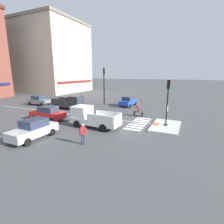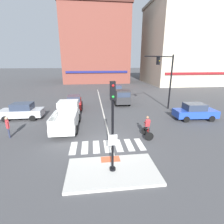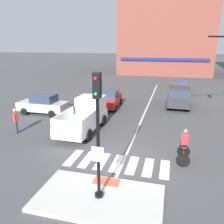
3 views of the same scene
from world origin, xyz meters
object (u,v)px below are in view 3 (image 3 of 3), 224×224
at_px(pickup_truck_charcoal_eastbound_far, 179,97).
at_px(pedestrian_at_curb_left, 16,119).
at_px(car_silver_cross_left, 43,104).
at_px(car_red_westbound_far, 109,99).
at_px(cyclist, 184,145).
at_px(signal_pole, 98,127).
at_px(pickup_truck_white_westbound_near, 85,116).
at_px(car_grey_eastbound_distant, 181,86).

relative_size(pickup_truck_charcoal_eastbound_far, pedestrian_at_curb_left, 3.07).
relative_size(car_silver_cross_left, pedestrian_at_curb_left, 2.47).
height_order(car_red_westbound_far, pedestrian_at_curb_left, pedestrian_at_curb_left).
bearing_deg(car_silver_cross_left, cyclist, -27.15).
relative_size(car_red_westbound_far, pickup_truck_charcoal_eastbound_far, 0.82).
bearing_deg(car_red_westbound_far, signal_pole, -76.37).
bearing_deg(signal_pole, pickup_truck_charcoal_eastbound_far, 78.22).
distance_m(car_red_westbound_far, car_silver_cross_left, 5.90).
distance_m(pickup_truck_white_westbound_near, pickup_truck_charcoal_eastbound_far, 9.87).
distance_m(signal_pole, pickup_truck_charcoal_eastbound_far, 15.06).
bearing_deg(car_silver_cross_left, car_red_westbound_far, 34.32).
distance_m(pickup_truck_charcoal_eastbound_far, cyclist, 10.71).
xyz_separation_m(signal_pole, pedestrian_at_curb_left, (-7.34, 5.13, -1.94)).
height_order(signal_pole, cyclist, signal_pole).
xyz_separation_m(signal_pole, pickup_truck_charcoal_eastbound_far, (3.05, 14.62, -1.95)).
distance_m(signal_pole, car_silver_cross_left, 12.71).
height_order(car_silver_cross_left, pedestrian_at_curb_left, pedestrian_at_curb_left).
bearing_deg(pickup_truck_charcoal_eastbound_far, car_grey_eastbound_distant, 86.67).
height_order(car_red_westbound_far, car_silver_cross_left, same).
relative_size(car_grey_eastbound_distant, pedestrian_at_curb_left, 2.48).
distance_m(car_grey_eastbound_distant, pedestrian_at_curb_left, 19.75).
distance_m(signal_pole, pickup_truck_white_westbound_near, 7.92).
xyz_separation_m(car_red_westbound_far, pickup_truck_charcoal_eastbound_far, (6.19, 1.66, 0.17)).
height_order(signal_pole, car_red_westbound_far, signal_pole).
relative_size(car_red_westbound_far, car_silver_cross_left, 1.02).
relative_size(car_silver_cross_left, pickup_truck_charcoal_eastbound_far, 0.80).
xyz_separation_m(signal_pole, car_red_westbound_far, (-3.14, 12.96, -2.12)).
height_order(car_red_westbound_far, car_grey_eastbound_distant, same).
xyz_separation_m(car_red_westbound_far, car_grey_eastbound_distant, (6.60, 8.71, 0.00)).
bearing_deg(pedestrian_at_curb_left, cyclist, -6.67).
bearing_deg(car_silver_cross_left, pickup_truck_white_westbound_near, -28.88).
height_order(car_grey_eastbound_distant, cyclist, cyclist).
relative_size(signal_pole, car_grey_eastbound_distant, 1.11).
relative_size(signal_pole, pedestrian_at_curb_left, 2.76).
height_order(signal_pole, car_silver_cross_left, signal_pole).
height_order(car_silver_cross_left, pickup_truck_charcoal_eastbound_far, pickup_truck_charcoal_eastbound_far).
bearing_deg(cyclist, car_silver_cross_left, 152.85).
height_order(car_red_westbound_far, cyclist, cyclist).
height_order(signal_pole, pickup_truck_white_westbound_near, signal_pole).
distance_m(car_silver_cross_left, pickup_truck_charcoal_eastbound_far, 12.13).
distance_m(cyclist, pedestrian_at_curb_left, 10.57).
xyz_separation_m(signal_pole, cyclist, (3.16, 3.91, -2.06)).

